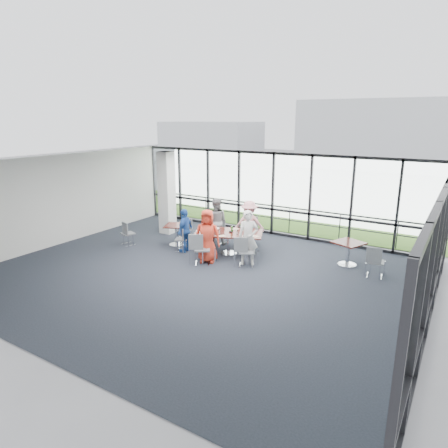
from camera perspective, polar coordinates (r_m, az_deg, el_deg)
The scene contains 44 objects.
floor at distance 11.78m, azimuth -3.63°, elevation -7.30°, with size 12.00×10.00×0.02m, color #1F252D.
ceiling at distance 10.97m, azimuth -3.91°, elevation 8.41°, with size 12.00×10.00×0.04m, color white.
wall_left at distance 15.45m, azimuth -22.28°, elevation 3.23°, with size 0.10×10.00×3.20m, color silver.
wall_front at distance 7.95m, azimuth -25.23°, elevation -7.54°, with size 12.00×0.10×3.20m, color silver.
curtain_wall_back at distance 15.51m, azimuth 6.98°, elevation 4.29°, with size 12.00×0.10×3.20m, color white.
curtain_wall_right at distance 9.33m, azimuth 28.05°, elevation -4.64°, with size 0.10×10.00×3.20m, color white.
exit_door at distance 13.08m, azimuth 28.99°, elevation -2.01°, with size 0.12×1.60×2.10m, color black.
structural_column at distance 15.74m, azimuth -8.19°, elevation 4.40°, with size 0.50×0.50×3.20m, color silver.
apron at distance 20.40m, azimuth 12.75°, elevation 1.96°, with size 80.00×70.00×0.02m, color gray.
grass_strip at distance 18.56m, azimuth 10.72°, elevation 0.88°, with size 80.00×5.00×0.01m, color #33581C.
hangar_main at distance 40.97m, azimuth 28.91°, elevation 11.15°, with size 24.00×10.00×6.00m, color silver.
hangar_aux at distance 44.24m, azimuth -1.86°, elevation 11.81°, with size 10.00×6.00×4.00m, color silver.
guard_rail at distance 16.28m, azimuth 7.74°, elevation 0.81°, with size 0.06×0.06×12.00m, color #2D2D33.
main_table at distance 13.33m, azimuth 0.68°, elevation -1.59°, with size 2.52×1.99×0.75m.
side_table_left at distance 14.33m, azimuth -6.80°, elevation -0.63°, with size 1.02×1.02×0.75m.
side_table_right at distance 12.88m, azimuth 17.36°, elevation -3.01°, with size 1.06×1.06×0.75m.
diner_near_left at distance 12.54m, azimuth -2.40°, elevation -1.73°, with size 0.83×0.54×1.70m, color red.
diner_near_right at distance 12.33m, azimuth 3.47°, elevation -1.98°, with size 0.63×0.46×1.72m, color silver.
diner_far_left at distance 14.31m, azimuth -1.18°, elevation 0.40°, with size 0.82×0.51×1.70m, color gray.
diner_far_right at distance 14.13m, azimuth 3.62°, elevation 0.06°, with size 1.06×0.55×1.64m, color pink.
diner_end at distance 13.58m, azimuth -5.58°, elevation -0.89°, with size 0.88×0.48×1.50m, color #2352A9.
chair_main_nl at distance 12.46m, azimuth -3.11°, elevation -3.62°, with size 0.47×0.47×0.96m, color slate, non-canonical shape.
chair_main_nr at distance 12.28m, azimuth 3.21°, elevation -3.99°, with size 0.45×0.45×0.93m, color slate, non-canonical shape.
chair_main_fl at distance 14.51m, azimuth -1.01°, elevation -1.15°, with size 0.41×0.41×0.84m, color slate, non-canonical shape.
chair_main_fr at distance 14.38m, azimuth 3.17°, elevation -1.04°, with size 0.47×0.47×0.97m, color slate, non-canonical shape.
chair_main_end at distance 13.76m, azimuth -6.11°, elevation -2.17°, with size 0.40×0.40×0.83m, color slate, non-canonical shape.
chair_spare_la at distance 14.71m, azimuth -13.57°, elevation -1.33°, with size 0.42×0.42×0.85m, color slate, non-canonical shape.
chair_spare_lb at distance 14.82m, azimuth -5.63°, elevation -0.93°, with size 0.39×0.39×0.81m, color slate, non-canonical shape.
chair_spare_r at distance 12.26m, azimuth 20.86°, elevation -5.07°, with size 0.44×0.44×0.91m, color slate, non-canonical shape.
plate_nl at distance 13.03m, azimuth -2.28°, elevation -1.49°, with size 0.26×0.26×0.01m, color white.
plate_nr at distance 12.87m, azimuth 3.68°, elevation -1.72°, with size 0.27×0.27×0.01m, color white.
plate_fl at distance 13.74m, azimuth -1.14°, elevation -0.61°, with size 0.25×0.25×0.01m, color white.
plate_fr at distance 13.57m, azimuth 3.33°, elevation -0.83°, with size 0.24×0.24×0.01m, color white.
plate_end at distance 13.42m, azimuth -3.54°, elevation -1.02°, with size 0.24×0.24×0.01m, color white.
tumbler_a at distance 13.04m, azimuth -0.61°, elevation -1.15°, with size 0.08×0.08×0.15m, color white.
tumbler_b at distance 13.03m, azimuth 1.91°, elevation -1.21°, with size 0.07×0.07×0.14m, color white.
tumbler_c at distance 13.50m, azimuth 1.17°, elevation -0.60°, with size 0.07×0.07×0.15m, color white.
tumbler_d at distance 13.30m, azimuth -2.97°, elevation -0.88°, with size 0.07×0.07×0.14m, color white.
menu_a at distance 12.86m, azimuth -0.51°, elevation -1.73°, with size 0.30×0.21×0.00m, color white.
menu_b at distance 12.89m, azimuth 4.36°, elevation -1.73°, with size 0.30×0.21×0.00m, color white.
menu_c at distance 13.68m, azimuth 1.49°, elevation -0.70°, with size 0.32×0.22×0.00m, color white.
condiment_caddy at distance 13.28m, azimuth 0.98°, elevation -1.11°, with size 0.10×0.07×0.04m, color black.
ketchup_bottle at distance 13.33m, azimuth 1.07°, elevation -0.74°, with size 0.06×0.06×0.18m, color maroon.
green_bottle at distance 13.29m, azimuth 1.14°, elevation -0.73°, with size 0.05×0.05×0.20m, color #217923.
Camera 1 is at (6.33, -8.88, 4.45)m, focal length 32.00 mm.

